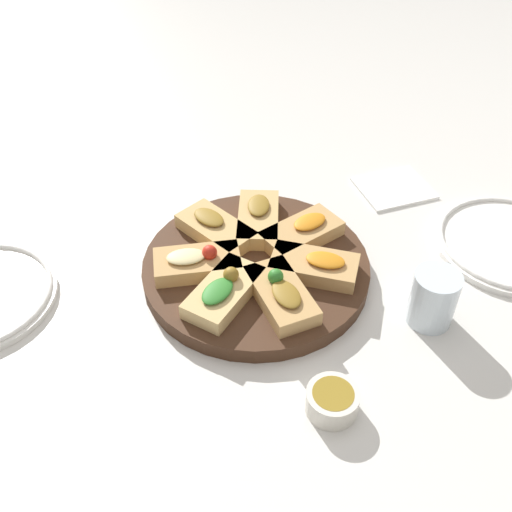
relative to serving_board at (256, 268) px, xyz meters
name	(u,v)px	position (x,y,z in m)	size (l,w,h in m)	color
ground_plane	(256,274)	(0.00, 0.00, -0.01)	(3.00, 3.00, 0.00)	silver
serving_board	(256,268)	(0.00, 0.00, 0.00)	(0.35, 0.35, 0.03)	#422819
focaccia_slice_0	(224,291)	(0.06, 0.07, 0.03)	(0.13, 0.14, 0.04)	#DBB775
focaccia_slice_1	(281,294)	(-0.02, 0.09, 0.03)	(0.09, 0.14, 0.04)	tan
focaccia_slice_2	(315,266)	(-0.08, 0.04, 0.03)	(0.14, 0.11, 0.03)	tan
focaccia_slice_3	(302,233)	(-0.08, -0.04, 0.03)	(0.14, 0.11, 0.03)	tan
focaccia_slice_4	(258,218)	(-0.02, -0.09, 0.03)	(0.09, 0.14, 0.03)	tan
focaccia_slice_5	(216,229)	(0.05, -0.07, 0.03)	(0.13, 0.14, 0.03)	tan
focaccia_slice_6	(197,261)	(0.09, 0.00, 0.03)	(0.13, 0.07, 0.04)	tan
plate_left	(511,243)	(-0.42, 0.01, 0.00)	(0.24, 0.24, 0.02)	white
water_glass	(433,298)	(-0.23, 0.14, 0.03)	(0.07, 0.07, 0.08)	silver
napkin_stack	(394,187)	(-0.29, -0.17, -0.01)	(0.13, 0.11, 0.01)	white
dipping_bowl	(332,400)	(-0.05, 0.26, 0.00)	(0.07, 0.07, 0.03)	silver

